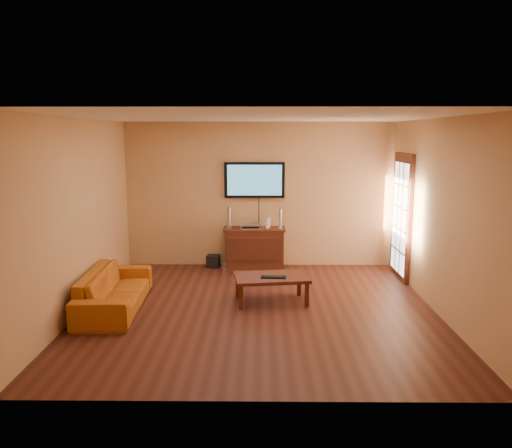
{
  "coord_description": "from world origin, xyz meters",
  "views": [
    {
      "loc": [
        0.03,
        -6.81,
        2.47
      ],
      "look_at": [
        -0.04,
        0.8,
        1.1
      ],
      "focal_mm": 35.0,
      "sensor_mm": 36.0,
      "label": 1
    }
  ],
  "objects_px": {
    "sofa": "(114,283)",
    "speaker_left": "(229,218)",
    "av_receiver": "(250,226)",
    "subwoofer": "(213,261)",
    "bottle": "(224,269)",
    "keyboard": "(274,277)",
    "speaker_right": "(280,220)",
    "coffee_table": "(271,279)",
    "game_console": "(268,223)",
    "media_console": "(254,248)",
    "television": "(255,180)"
  },
  "relations": [
    {
      "from": "television",
      "to": "coffee_table",
      "type": "distance_m",
      "value": 2.5
    },
    {
      "from": "speaker_right",
      "to": "bottle",
      "type": "height_order",
      "value": "speaker_right"
    },
    {
      "from": "coffee_table",
      "to": "speaker_right",
      "type": "xyz_separation_m",
      "value": [
        0.2,
        1.92,
        0.57
      ]
    },
    {
      "from": "media_console",
      "to": "bottle",
      "type": "distance_m",
      "value": 0.74
    },
    {
      "from": "sofa",
      "to": "speaker_right",
      "type": "relative_size",
      "value": 5.34
    },
    {
      "from": "coffee_table",
      "to": "game_console",
      "type": "relative_size",
      "value": 5.75
    },
    {
      "from": "sofa",
      "to": "keyboard",
      "type": "relative_size",
      "value": 5.07
    },
    {
      "from": "coffee_table",
      "to": "av_receiver",
      "type": "xyz_separation_m",
      "value": [
        -0.35,
        1.91,
        0.45
      ]
    },
    {
      "from": "coffee_table",
      "to": "keyboard",
      "type": "distance_m",
      "value": 0.11
    },
    {
      "from": "keyboard",
      "to": "game_console",
      "type": "bearing_deg",
      "value": 91.63
    },
    {
      "from": "speaker_left",
      "to": "keyboard",
      "type": "height_order",
      "value": "speaker_left"
    },
    {
      "from": "av_receiver",
      "to": "subwoofer",
      "type": "bearing_deg",
      "value": 171.18
    },
    {
      "from": "bottle",
      "to": "speaker_left",
      "type": "bearing_deg",
      "value": 79.95
    },
    {
      "from": "sofa",
      "to": "subwoofer",
      "type": "distance_m",
      "value": 2.59
    },
    {
      "from": "coffee_table",
      "to": "sofa",
      "type": "distance_m",
      "value": 2.27
    },
    {
      "from": "speaker_left",
      "to": "bottle",
      "type": "xyz_separation_m",
      "value": [
        -0.07,
        -0.41,
        -0.85
      ]
    },
    {
      "from": "av_receiver",
      "to": "subwoofer",
      "type": "xyz_separation_m",
      "value": [
        -0.71,
        0.08,
        -0.69
      ]
    },
    {
      "from": "sofa",
      "to": "speaker_left",
      "type": "xyz_separation_m",
      "value": [
        1.5,
        2.23,
        0.56
      ]
    },
    {
      "from": "media_console",
      "to": "television",
      "type": "xyz_separation_m",
      "value": [
        -0.0,
        0.18,
        1.25
      ]
    },
    {
      "from": "coffee_table",
      "to": "speaker_left",
      "type": "relative_size",
      "value": 2.92
    },
    {
      "from": "sofa",
      "to": "av_receiver",
      "type": "height_order",
      "value": "av_receiver"
    },
    {
      "from": "speaker_left",
      "to": "keyboard",
      "type": "relative_size",
      "value": 1.04
    },
    {
      "from": "keyboard",
      "to": "speaker_right",
      "type": "bearing_deg",
      "value": 85.13
    },
    {
      "from": "speaker_left",
      "to": "subwoofer",
      "type": "relative_size",
      "value": 1.73
    },
    {
      "from": "coffee_table",
      "to": "av_receiver",
      "type": "distance_m",
      "value": 2.0
    },
    {
      "from": "speaker_right",
      "to": "game_console",
      "type": "distance_m",
      "value": 0.24
    },
    {
      "from": "speaker_left",
      "to": "av_receiver",
      "type": "height_order",
      "value": "speaker_left"
    },
    {
      "from": "speaker_right",
      "to": "subwoofer",
      "type": "xyz_separation_m",
      "value": [
        -1.26,
        0.07,
        -0.81
      ]
    },
    {
      "from": "television",
      "to": "speaker_left",
      "type": "relative_size",
      "value": 2.84
    },
    {
      "from": "coffee_table",
      "to": "game_console",
      "type": "distance_m",
      "value": 2.01
    },
    {
      "from": "speaker_left",
      "to": "speaker_right",
      "type": "height_order",
      "value": "speaker_left"
    },
    {
      "from": "sofa",
      "to": "av_receiver",
      "type": "distance_m",
      "value": 2.94
    },
    {
      "from": "speaker_left",
      "to": "speaker_right",
      "type": "xyz_separation_m",
      "value": [
        0.95,
        -0.02,
        -0.02
      ]
    },
    {
      "from": "media_console",
      "to": "game_console",
      "type": "distance_m",
      "value": 0.54
    },
    {
      "from": "coffee_table",
      "to": "subwoofer",
      "type": "xyz_separation_m",
      "value": [
        -1.06,
        1.99,
        -0.24
      ]
    },
    {
      "from": "speaker_left",
      "to": "game_console",
      "type": "bearing_deg",
      "value": 0.77
    },
    {
      "from": "speaker_left",
      "to": "subwoofer",
      "type": "distance_m",
      "value": 0.88
    },
    {
      "from": "speaker_right",
      "to": "keyboard",
      "type": "bearing_deg",
      "value": -94.87
    },
    {
      "from": "sofa",
      "to": "game_console",
      "type": "distance_m",
      "value": 3.19
    },
    {
      "from": "subwoofer",
      "to": "av_receiver",
      "type": "bearing_deg",
      "value": 1.21
    },
    {
      "from": "speaker_right",
      "to": "keyboard",
      "type": "height_order",
      "value": "speaker_right"
    },
    {
      "from": "coffee_table",
      "to": "speaker_right",
      "type": "height_order",
      "value": "speaker_right"
    },
    {
      "from": "av_receiver",
      "to": "sofa",
      "type": "bearing_deg",
      "value": -133.22
    },
    {
      "from": "television",
      "to": "subwoofer",
      "type": "xyz_separation_m",
      "value": [
        -0.78,
        -0.14,
        -1.52
      ]
    },
    {
      "from": "game_console",
      "to": "keyboard",
      "type": "xyz_separation_m",
      "value": [
        0.06,
        -2.04,
        -0.44
      ]
    },
    {
      "from": "speaker_right",
      "to": "bottle",
      "type": "bearing_deg",
      "value": -159.18
    },
    {
      "from": "media_console",
      "to": "bottle",
      "type": "xyz_separation_m",
      "value": [
        -0.54,
        -0.42,
        -0.29
      ]
    },
    {
      "from": "coffee_table",
      "to": "sofa",
      "type": "relative_size",
      "value": 0.6
    },
    {
      "from": "keyboard",
      "to": "bottle",
      "type": "bearing_deg",
      "value": 117.63
    },
    {
      "from": "coffee_table",
      "to": "game_console",
      "type": "xyz_separation_m",
      "value": [
        -0.03,
        1.95,
        0.5
      ]
    }
  ]
}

